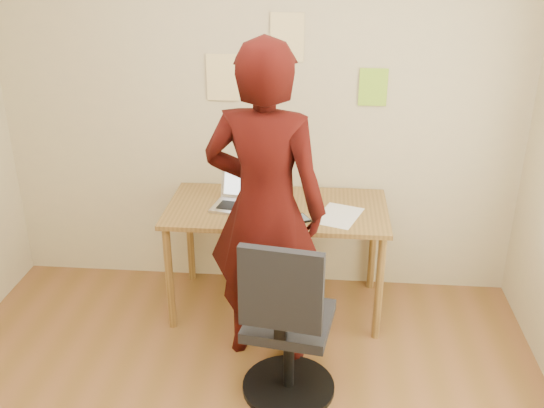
# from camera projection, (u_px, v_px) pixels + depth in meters

# --- Properties ---
(room) EXTENTS (3.58, 3.58, 2.78)m
(room) POSITION_uv_depth(u_px,v_px,m) (209.00, 207.00, 2.36)
(room) COLOR brown
(room) RESTS_ON ground
(desk) EXTENTS (1.40, 0.70, 0.74)m
(desk) POSITION_uv_depth(u_px,v_px,m) (277.00, 219.00, 3.89)
(desk) COLOR olive
(desk) RESTS_ON ground
(laptop) EXTENTS (0.38, 0.35, 0.24)m
(laptop) POSITION_uv_depth(u_px,v_px,m) (242.00, 198.00, 3.86)
(laptop) COLOR #B4B4BB
(laptop) RESTS_ON desk
(paper_sheet) EXTENTS (0.33, 0.39, 0.00)m
(paper_sheet) POSITION_uv_depth(u_px,v_px,m) (338.00, 216.00, 3.73)
(paper_sheet) COLOR white
(paper_sheet) RESTS_ON desk
(phone) EXTENTS (0.11, 0.14, 0.01)m
(phone) POSITION_uv_depth(u_px,v_px,m) (303.00, 218.00, 3.69)
(phone) COLOR black
(phone) RESTS_ON desk
(wall_note_left) EXTENTS (0.21, 0.00, 0.30)m
(wall_note_left) POSITION_uv_depth(u_px,v_px,m) (223.00, 77.00, 3.91)
(wall_note_left) COLOR #F9DE95
(wall_note_left) RESTS_ON room
(wall_note_mid) EXTENTS (0.21, 0.00, 0.30)m
(wall_note_mid) POSITION_uv_depth(u_px,v_px,m) (287.00, 37.00, 3.77)
(wall_note_mid) COLOR #F9DE95
(wall_note_mid) RESTS_ON room
(wall_note_right) EXTENTS (0.18, 0.00, 0.24)m
(wall_note_right) POSITION_uv_depth(u_px,v_px,m) (373.00, 87.00, 3.85)
(wall_note_right) COLOR #97D42F
(wall_note_right) RESTS_ON room
(office_chair) EXTENTS (0.51, 0.52, 0.99)m
(office_chair) POSITION_uv_depth(u_px,v_px,m) (287.00, 333.00, 3.16)
(office_chair) COLOR black
(office_chair) RESTS_ON ground
(person) EXTENTS (0.76, 0.57, 1.88)m
(person) POSITION_uv_depth(u_px,v_px,m) (265.00, 209.00, 3.33)
(person) COLOR black
(person) RESTS_ON ground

